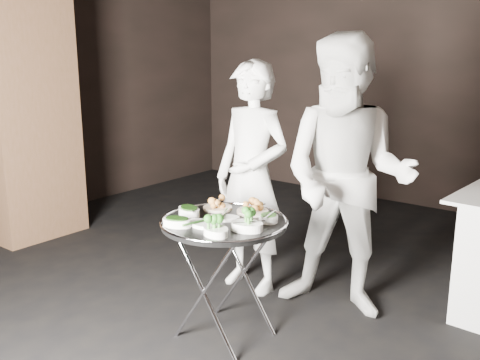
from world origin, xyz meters
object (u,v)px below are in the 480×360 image
Objects in this scene: serving_tray at (224,222)px; tray_stand at (224,274)px; waiter_right at (347,179)px; waiter_left at (252,178)px.

tray_stand is at bearing -26.57° from serving_tray.
tray_stand is at bearing -131.33° from waiter_right.
waiter_left is at bearing 114.18° from tray_stand.
serving_tray is 0.86m from waiter_right.
waiter_right is at bearing 61.82° from tray_stand.
serving_tray is 0.74m from waiter_left.
serving_tray is at bearing -63.09° from waiter_left.
waiter_left reaches higher than serving_tray.
waiter_left is at bearing 173.13° from waiter_right.
waiter_left is 0.91× the size of waiter_right.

